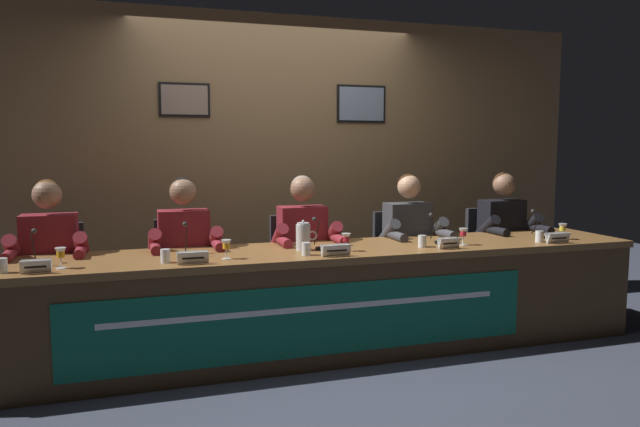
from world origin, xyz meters
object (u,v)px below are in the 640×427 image
at_px(microphone_center, 318,239).
at_px(microphone_far_right, 539,228).
at_px(panelist_right, 412,238).
at_px(water_cup_far_right, 539,237).
at_px(water_cup_left, 165,257).
at_px(water_cup_far_left, 2,266).
at_px(panelist_left, 185,250).
at_px(nameplate_far_left, 36,266).
at_px(chair_far_right, 492,261).
at_px(microphone_far_left, 33,254).
at_px(microphone_left, 186,245).
at_px(chair_left, 184,282).
at_px(water_cup_center, 306,250).
at_px(water_cup_right, 422,242).
at_px(juice_glass_far_left, 61,254).
at_px(panelist_far_right, 507,233).
at_px(nameplate_left, 193,258).
at_px(juice_glass_left, 226,246).
at_px(chair_far_left, 55,290).
at_px(juice_glass_center, 346,239).
at_px(nameplate_far_right, 558,238).
at_px(chair_right, 401,267).
at_px(microphone_right, 436,233).
at_px(nameplate_right, 449,243).
at_px(nameplate_center, 336,250).
at_px(juice_glass_right, 463,233).
at_px(panelist_far_left, 49,257).
at_px(juice_glass_far_right, 563,228).
at_px(conference_table, 325,283).
at_px(water_pitcher_central, 303,237).
at_px(chair_center, 298,274).
at_px(panelist_center, 305,244).

distance_m(microphone_center, microphone_far_right, 1.82).
distance_m(panelist_right, water_cup_far_right, 0.97).
bearing_deg(water_cup_left, water_cup_far_left, -178.31).
bearing_deg(microphone_center, panelist_left, 157.22).
relative_size(nameplate_far_left, chair_far_right, 0.18).
bearing_deg(microphone_far_left, microphone_left, 3.41).
xyz_separation_m(chair_left, panelist_right, (1.79, -0.20, 0.28)).
relative_size(water_cup_center, water_cup_right, 1.00).
bearing_deg(juice_glass_far_left, chair_far_right, 12.26).
height_order(panelist_far_right, water_cup_far_right, panelist_far_right).
distance_m(nameplate_left, juice_glass_left, 0.25).
bearing_deg(chair_far_left, juice_glass_center, -20.26).
distance_m(nameplate_far_left, panelist_left, 1.10).
bearing_deg(nameplate_far_right, chair_right, 135.05).
bearing_deg(microphone_left, microphone_right, -0.56).
xyz_separation_m(nameplate_right, chair_far_right, (0.92, 0.83, -0.34)).
xyz_separation_m(water_cup_far_left, microphone_far_right, (3.76, 0.19, 0.04)).
bearing_deg(chair_right, nameplate_center, -135.40).
bearing_deg(water_cup_far_right, juice_glass_right, 175.32).
relative_size(chair_far_right, microphone_far_right, 4.18).
bearing_deg(water_cup_center, nameplate_left, -174.25).
bearing_deg(chair_far_left, panelist_far_left, -90.00).
bearing_deg(microphone_center, juice_glass_far_right, -4.71).
xyz_separation_m(juice_glass_far_left, microphone_far_right, (3.46, 0.15, -0.01)).
distance_m(juice_glass_far_left, water_cup_center, 1.49).
bearing_deg(water_cup_center, nameplate_right, -3.33).
xyz_separation_m(juice_glass_far_left, water_cup_right, (2.37, 0.03, -0.05)).
height_order(nameplate_right, chair_far_right, chair_far_right).
relative_size(panelist_left, juice_glass_right, 9.93).
distance_m(panelist_right, nameplate_right, 0.64).
bearing_deg(water_cup_far_left, juice_glass_left, 1.63).
relative_size(microphone_left, panelist_far_right, 0.18).
distance_m(juice_glass_left, water_cup_far_right, 2.35).
height_order(juice_glass_left, chair_right, chair_right).
relative_size(panelist_far_left, microphone_far_right, 5.70).
bearing_deg(microphone_far_left, conference_table, -2.43).
relative_size(chair_left, microphone_center, 4.18).
bearing_deg(water_pitcher_central, microphone_right, 0.27).
height_order(chair_center, nameplate_far_right, chair_center).
bearing_deg(microphone_far_left, chair_left, 33.52).
bearing_deg(juice_glass_far_right, chair_far_right, 99.83).
relative_size(nameplate_far_right, water_cup_far_right, 2.19).
distance_m(water_cup_right, microphone_right, 0.23).
bearing_deg(panelist_center, chair_left, 167.42).
bearing_deg(panelist_center, panelist_right, 0.00).
bearing_deg(nameplate_far_right, chair_left, 161.97).
height_order(microphone_left, juice_glass_far_right, microphone_left).
distance_m(panelist_far_left, chair_far_right, 3.59).
bearing_deg(water_cup_right, microphone_right, 36.78).
xyz_separation_m(nameplate_far_right, water_cup_far_right, (-0.10, 0.08, -0.00)).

